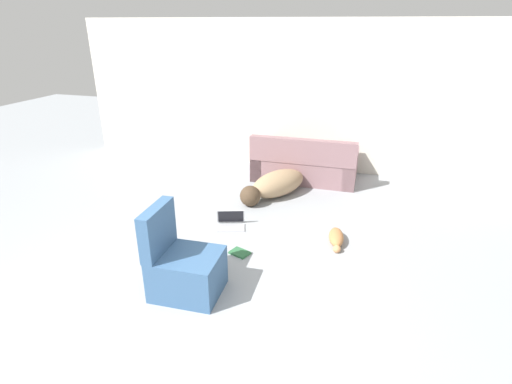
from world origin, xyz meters
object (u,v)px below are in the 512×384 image
Objects in this scene: dog at (275,185)px; book_blue at (164,209)px; book_green at (240,253)px; couch at (305,165)px; cat at (336,238)px; laptop_open at (231,221)px; side_chair at (183,266)px.

book_blue is (-1.39, -0.96, -0.17)m from dog.
dog reaches higher than book_green.
book_green is at bearing -29.02° from book_blue.
cat is at bearing 110.25° from couch.
laptop_open is (-1.38, 0.04, -0.00)m from cat.
couch is at bearing 84.15° from book_green.
couch is 6.61× the size of book_green.
book_green is (1.43, -0.79, 0.00)m from book_blue.
book_blue is at bearing -103.81° from cat.
couch reaches higher than book_green.
couch is 4.04× the size of laptop_open.
book_blue is (-1.09, 0.17, -0.06)m from laptop_open.
book_blue is at bearing 150.98° from book_green.
laptop_open is 1.10m from book_blue.
cat is (1.07, -1.17, -0.11)m from dog.
couch reaches higher than book_blue.
cat is at bearing 29.02° from book_green.
cat reaches higher than book_green.
couch reaches higher than cat.
laptop_open is (-0.31, -1.13, -0.11)m from dog.
dog is (-0.30, -0.84, -0.07)m from couch.
book_green is (-0.27, -2.59, -0.24)m from couch.
cat is at bearing -20.63° from laptop_open.
side_chair reaches higher than couch.
book_blue is (-2.47, 0.21, -0.06)m from cat.
couch is 2.16m from cat.
cat is at bearing -46.38° from side_chair.
dog is 1.76m from book_green.
couch is at bearing -167.74° from cat.
couch is at bearing -169.87° from dog.
side_chair is at bearing -55.08° from book_blue.
cat is 1.39× the size of laptop_open.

